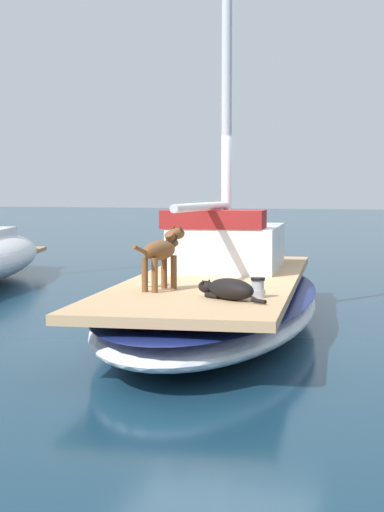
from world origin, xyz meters
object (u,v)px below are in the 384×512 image
at_px(sailboat_main, 216,303).
at_px(deck_winch, 258,288).
at_px(dog_black, 228,289).
at_px(coiled_rope, 155,284).
at_px(dog_brown, 162,252).

distance_m(sailboat_main, deck_winch, 2.00).
xyz_separation_m(sailboat_main, dog_black, (0.69, -1.96, 0.43)).
bearing_deg(deck_winch, dog_black, -136.21).
bearing_deg(coiled_rope, deck_winch, -25.54).
relative_size(dog_black, deck_winch, 4.10).
relative_size(dog_black, coiled_rope, 2.66).
distance_m(dog_black, dog_brown, 1.09).
relative_size(sailboat_main, deck_winch, 35.70).
xyz_separation_m(deck_winch, coiled_rope, (-1.38, 0.66, -0.08)).
relative_size(sailboat_main, coiled_rope, 23.14).
bearing_deg(coiled_rope, dog_brown, -59.66).
bearing_deg(dog_black, deck_winch, 43.79).
bearing_deg(dog_brown, coiled_rope, 120.34).
bearing_deg(deck_winch, coiled_rope, 154.46).
height_order(dog_brown, deck_winch, dog_brown).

